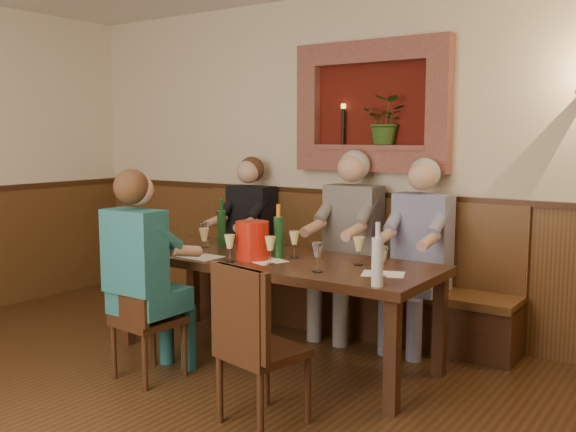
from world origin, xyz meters
The scene contains 30 objects.
room_shell centered at (0.00, 0.00, 1.89)m, with size 6.04×6.04×2.82m.
wainscoting centered at (0.00, 0.00, 0.59)m, with size 6.02×6.02×1.15m.
wall_niche centered at (0.24, 2.94, 1.81)m, with size 1.36×0.30×1.06m.
dining_table centered at (0.00, 1.85, 0.68)m, with size 2.40×0.90×0.75m.
bench centered at (0.00, 2.79, 0.33)m, with size 3.00×0.45×1.11m.
chair_near_left centered at (-0.47, 1.07, 0.25)m, with size 0.42×0.42×0.87m.
chair_near_right centered at (0.57, 0.94, 0.27)m, with size 0.49×0.49×0.93m.
person_bench_left centered at (-0.91, 2.69, 0.59)m, with size 0.42×0.52×1.43m.
person_bench_mid centered at (0.14, 2.69, 0.62)m, with size 0.45×0.55×1.50m.
person_bench_right centered at (0.75, 2.69, 0.60)m, with size 0.43×0.53×1.45m.
person_chair_front centered at (-0.47, 1.07, 0.58)m, with size 0.41×0.50×1.41m.
spittoon_bucket centered at (-0.08, 1.72, 0.88)m, with size 0.24×0.24×0.27m, color red.
wine_bottle_green_a centered at (0.05, 1.86, 0.91)m, with size 0.09×0.09×0.38m.
wine_bottle_green_b centered at (-0.61, 2.02, 0.90)m, with size 0.07×0.07×0.37m.
water_bottle centered at (1.02, 1.47, 0.90)m, with size 0.09×0.09×0.37m.
tasting_sheet_a centered at (-0.99, 1.62, 0.75)m, with size 0.30×0.22×0.00m, color white.
tasting_sheet_b centered at (0.01, 1.73, 0.75)m, with size 0.31×0.22×0.00m, color white.
tasting_sheet_c centered at (0.90, 1.79, 0.75)m, with size 0.26×0.19×0.00m, color white.
tasting_sheet_d centered at (-0.44, 1.57, 0.75)m, with size 0.31×0.22×0.00m, color white.
wine_glass_0 centered at (-0.98, 1.70, 0.85)m, with size 0.08×0.08×0.19m, color #FDF597, non-canonical shape.
wine_glass_1 centered at (-0.68, 1.90, 0.85)m, with size 0.08×0.08×0.19m, color white, non-canonical shape.
wine_glass_2 centered at (-0.49, 1.67, 0.85)m, with size 0.08×0.08×0.19m, color #FDF597, non-canonical shape.
wine_glass_3 centered at (-0.23, 2.00, 0.85)m, with size 0.08×0.08×0.19m, color white, non-canonical shape.
wine_glass_4 centered at (-0.06, 1.74, 0.85)m, with size 0.08×0.08×0.19m, color #FDF597, non-canonical shape.
wine_glass_5 centered at (0.14, 1.93, 0.85)m, with size 0.08×0.08×0.19m, color #FDF597, non-canonical shape.
wine_glass_6 centered at (0.53, 1.61, 0.85)m, with size 0.08×0.08×0.19m, color white, non-canonical shape.
wine_glass_7 centered at (0.64, 1.95, 0.85)m, with size 0.08×0.08×0.19m, color #FDF597, non-canonical shape.
wine_glass_8 centered at (0.93, 1.71, 0.85)m, with size 0.08×0.08×0.19m, color white, non-canonical shape.
wine_glass_9 centered at (-0.14, 1.54, 0.85)m, with size 0.08×0.08×0.19m, color #FDF597, non-canonical shape.
wine_glass_10 centered at (0.14, 1.64, 0.85)m, with size 0.08×0.08×0.19m, color #FDF597, non-canonical shape.
Camera 1 is at (2.64, -1.81, 1.61)m, focal length 40.00 mm.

